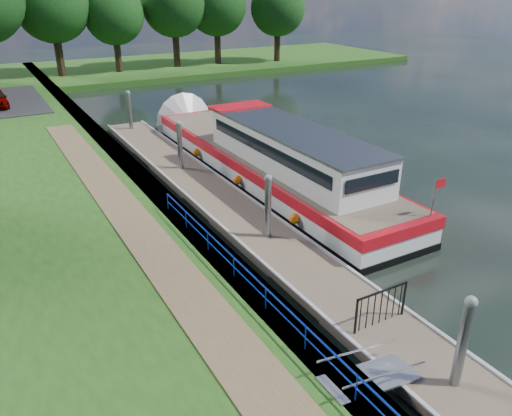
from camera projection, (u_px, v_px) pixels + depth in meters
ground at (436, 383)px, 12.85m from camera, size 160.00×160.00×0.00m
bank_edge at (150, 193)px, 23.43m from camera, size 1.10×90.00×0.78m
far_bank at (168, 66)px, 59.33m from camera, size 60.00×18.00×0.60m
footpath at (164, 261)px, 16.88m from camera, size 1.60×40.00×0.05m
blue_fence at (284, 311)px, 13.45m from camera, size 0.04×18.04×0.72m
pontoon at (218, 201)px, 23.08m from camera, size 2.50×30.00×0.56m
mooring_piles at (217, 179)px, 22.62m from camera, size 0.30×27.30×3.55m
gangway at (370, 377)px, 12.16m from camera, size 2.58×1.00×0.92m
gate_panel at (381, 302)px, 14.12m from camera, size 1.85×0.05×1.15m
barge at (261, 156)px, 26.12m from camera, size 4.36×21.15×4.78m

